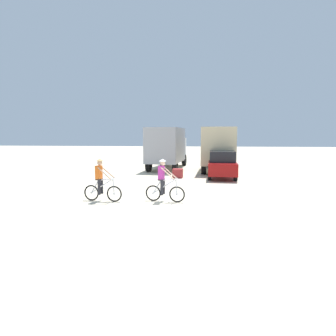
{
  "coord_description": "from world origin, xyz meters",
  "views": [
    {
      "loc": [
        1.26,
        -11.36,
        2.85
      ],
      "look_at": [
        -0.43,
        4.4,
        1.1
      ],
      "focal_mm": 32.89,
      "sensor_mm": 36.0,
      "label": 1
    }
  ],
  "objects_px": {
    "cyclist_cowboy_hat": "(164,182)",
    "cyclist_orange_shirt": "(101,182)",
    "box_truck_grey_hauler": "(167,146)",
    "supply_crate": "(178,173)",
    "box_truck_tan_camper": "(219,147)",
    "sedan_parked": "(222,164)"
  },
  "relations": [
    {
      "from": "box_truck_tan_camper",
      "to": "supply_crate",
      "type": "bearing_deg",
      "value": -124.62
    },
    {
      "from": "box_truck_grey_hauler",
      "to": "cyclist_orange_shirt",
      "type": "bearing_deg",
      "value": -96.57
    },
    {
      "from": "box_truck_grey_hauler",
      "to": "sedan_parked",
      "type": "bearing_deg",
      "value": -49.93
    },
    {
      "from": "cyclist_cowboy_hat",
      "to": "box_truck_grey_hauler",
      "type": "bearing_deg",
      "value": 95.48
    },
    {
      "from": "box_truck_grey_hauler",
      "to": "sedan_parked",
      "type": "xyz_separation_m",
      "value": [
        4.14,
        -4.92,
        -0.99
      ]
    },
    {
      "from": "cyclist_cowboy_hat",
      "to": "cyclist_orange_shirt",
      "type": "bearing_deg",
      "value": -175.83
    },
    {
      "from": "box_truck_grey_hauler",
      "to": "cyclist_orange_shirt",
      "type": "xyz_separation_m",
      "value": [
        -1.46,
        -12.64,
        -1.03
      ]
    },
    {
      "from": "box_truck_grey_hauler",
      "to": "supply_crate",
      "type": "relative_size",
      "value": 10.5
    },
    {
      "from": "box_truck_tan_camper",
      "to": "sedan_parked",
      "type": "distance_m",
      "value": 3.98
    },
    {
      "from": "cyclist_orange_shirt",
      "to": "cyclist_cowboy_hat",
      "type": "height_order",
      "value": "same"
    },
    {
      "from": "sedan_parked",
      "to": "supply_crate",
      "type": "height_order",
      "value": "sedan_parked"
    },
    {
      "from": "box_truck_tan_camper",
      "to": "cyclist_cowboy_hat",
      "type": "height_order",
      "value": "box_truck_tan_camper"
    },
    {
      "from": "sedan_parked",
      "to": "box_truck_tan_camper",
      "type": "bearing_deg",
      "value": 90.42
    },
    {
      "from": "box_truck_tan_camper",
      "to": "sedan_parked",
      "type": "xyz_separation_m",
      "value": [
        0.03,
        -3.86,
        -0.99
      ]
    },
    {
      "from": "supply_crate",
      "to": "cyclist_cowboy_hat",
      "type": "bearing_deg",
      "value": -90.41
    },
    {
      "from": "box_truck_tan_camper",
      "to": "supply_crate",
      "type": "height_order",
      "value": "box_truck_tan_camper"
    },
    {
      "from": "cyclist_orange_shirt",
      "to": "supply_crate",
      "type": "distance_m",
      "value": 7.93
    },
    {
      "from": "cyclist_orange_shirt",
      "to": "supply_crate",
      "type": "bearing_deg",
      "value": 70.04
    },
    {
      "from": "box_truck_grey_hauler",
      "to": "sedan_parked",
      "type": "distance_m",
      "value": 6.5
    },
    {
      "from": "box_truck_tan_camper",
      "to": "supply_crate",
      "type": "xyz_separation_m",
      "value": [
        -2.86,
        -4.15,
        -1.58
      ]
    },
    {
      "from": "cyclist_orange_shirt",
      "to": "supply_crate",
      "type": "relative_size",
      "value": 2.76
    },
    {
      "from": "box_truck_grey_hauler",
      "to": "cyclist_cowboy_hat",
      "type": "distance_m",
      "value": 12.55
    }
  ]
}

